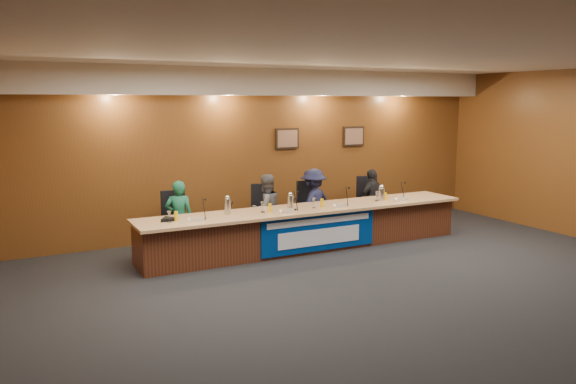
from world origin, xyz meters
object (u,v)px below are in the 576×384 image
banner (319,232)px  office_chair_c (311,212)px  carafe_left (227,206)px  panelist_d (372,200)px  office_chair_a (178,226)px  panelist_b (266,209)px  office_chair_d (369,206)px  panelist_c (313,204)px  panelist_a (179,218)px  office_chair_b (264,217)px  carafe_right (381,194)px  speakerphone (168,219)px  carafe_mid (290,202)px  dais_body (308,229)px

banner → office_chair_c: size_ratio=4.58×
banner → carafe_left: (-1.49, 0.47, 0.50)m
panelist_d → office_chair_a: 3.99m
panelist_b → office_chair_d: 2.37m
panelist_b → panelist_c: panelist_c is taller
panelist_a → panelist_d: bearing=-161.5°
panelist_a → panelist_c: bearing=-161.5°
panelist_d → office_chair_c: panelist_d is taller
office_chair_b → carafe_left: carafe_left is taller
carafe_right → speakerphone: size_ratio=0.71×
panelist_a → carafe_left: panelist_a is taller
office_chair_a → carafe_left: carafe_left is taller
banner → office_chair_a: bearing=152.0°
panelist_d → banner: bearing=16.5°
carafe_mid → speakerphone: 2.13m
banner → office_chair_b: (-0.52, 1.14, 0.10)m
dais_body → office_chair_d: (1.84, 0.72, 0.13)m
panelist_b → office_chair_b: (0.00, 0.10, -0.17)m
banner → panelist_d: bearing=29.5°
panelist_a → office_chair_d: 3.99m
banner → panelist_d: 2.13m
banner → panelist_d: (1.84, 1.04, 0.25)m
banner → panelist_b: 1.19m
dais_body → office_chair_a: 2.27m
panelist_a → panelist_b: bearing=-161.5°
panelist_c → carafe_right: (1.08, -0.66, 0.20)m
banner → panelist_a: (-2.14, 1.04, 0.26)m
carafe_left → speakerphone: 1.02m
panelist_d → carafe_right: 0.76m
panelist_c → office_chair_d: bearing=160.5°
office_chair_d → dais_body: bearing=-138.0°
banner → carafe_mid: 0.72m
panelist_a → carafe_mid: (1.77, -0.67, 0.23)m
panelist_b → carafe_left: size_ratio=4.99×
panelist_c → office_chair_a: 2.63m
carafe_left → panelist_d: bearing=9.7°
panelist_a → panelist_c: panelist_c is taller
panelist_a → panelist_d: (3.98, 0.00, -0.02)m
carafe_right → office_chair_c: bearing=144.9°
panelist_c → office_chair_c: panelist_c is taller
office_chair_a → speakerphone: (-0.36, -0.72, 0.30)m
carafe_right → banner: bearing=-166.4°
panelist_a → office_chair_b: (1.62, 0.10, -0.16)m
office_chair_d → office_chair_a: bearing=-159.5°
carafe_left → carafe_right: carafe_left is taller
dais_body → office_chair_a: bearing=161.3°
carafe_left → speakerphone: (-1.01, -0.05, -0.10)m
panelist_a → panelist_b: (1.62, 0.00, 0.00)m
panelist_b → panelist_d: 2.36m
speakerphone → carafe_right: bearing=-0.6°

